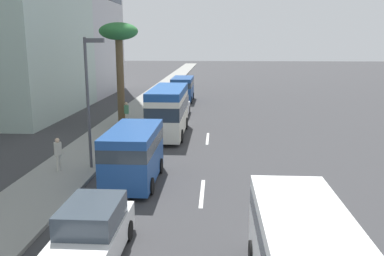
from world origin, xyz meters
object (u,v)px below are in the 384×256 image
van_second (183,88)px  van_third (134,152)px  car_fourth (178,107)px  minibus_sixth (168,110)px  palm_tree (119,39)px  pedestrian_mid_block (58,153)px  van_lead (301,249)px  pedestrian_near_lamp (126,112)px  street_lamp (90,88)px  car_fifth (91,234)px

van_second → van_third: size_ratio=1.14×
car_fourth → minibus_sixth: minibus_sixth is taller
van_third → palm_tree: (12.55, 3.50, 4.97)m
van_second → pedestrian_mid_block: van_second is taller
van_lead → pedestrian_near_lamp: 22.04m
van_third → palm_tree: 13.95m
palm_tree → street_lamp: (-10.92, -1.14, -2.33)m
pedestrian_near_lamp → street_lamp: bearing=141.5°
palm_tree → minibus_sixth: bearing=-128.3°
van_second → street_lamp: street_lamp is taller
van_second → minibus_sixth: (-16.04, -0.39, 0.32)m
van_lead → palm_tree: size_ratio=0.67×
van_lead → van_second: bearing=9.6°
minibus_sixth → van_lead: bearing=16.8°
palm_tree → van_third: bearing=-164.4°
van_third → minibus_sixth: bearing=177.3°
van_lead → car_fifth: van_lead is taller
van_second → van_third: van_second is taller
pedestrian_near_lamp → van_second: bearing=-55.1°
car_fourth → street_lamp: street_lamp is taller
car_fifth → pedestrian_near_lamp: size_ratio=2.43×
van_third → car_fifth: 6.58m
car_fifth → car_fourth: bearing=179.4°
car_fifth → palm_tree: palm_tree is taller
van_second → van_lead: bearing=9.6°
pedestrian_mid_block → street_lamp: bearing=168.2°
pedestrian_near_lamp → van_lead: bearing=161.3°
van_third → pedestrian_near_lamp: (12.14, 3.03, -0.34)m
palm_tree → car_fourth: bearing=-42.1°
car_fifth → van_lead: bearing=74.7°
van_lead → car_fifth: size_ratio=1.21×
van_third → minibus_sixth: (9.44, -0.44, 0.35)m
van_third → car_fifth: bearing=0.8°
car_fifth → minibus_sixth: 16.02m
van_third → street_lamp: street_lamp is taller
car_fourth → palm_tree: bearing=-42.1°
car_fifth → palm_tree: bearing=-169.4°
van_third → car_fourth: (16.82, -0.35, -0.64)m
van_second → van_third: 25.48m
pedestrian_near_lamp → minibus_sixth: bearing=-170.0°
minibus_sixth → palm_tree: size_ratio=0.93×
car_fourth → minibus_sixth: bearing=0.7°
van_second → pedestrian_near_lamp: bearing=-13.0°
van_lead → pedestrian_near_lamp: van_lead is taller
car_fourth → car_fifth: size_ratio=1.05×
car_fourth → pedestrian_near_lamp: 5.78m
pedestrian_mid_block → car_fourth: bearing=-138.3°
street_lamp → palm_tree: bearing=6.0°
van_third → street_lamp: 3.90m
van_third → minibus_sixth: size_ratio=0.68×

